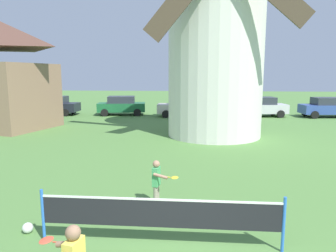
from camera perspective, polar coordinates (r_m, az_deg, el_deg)
name	(u,v)px	position (r m, az deg, el deg)	size (l,w,h in m)	color
windmill	(216,17)	(17.55, 8.81, 19.00)	(7.95, 5.79, 12.69)	silver
tennis_net	(159,214)	(6.31, -1.56, -15.66)	(4.77, 0.06, 1.10)	blue
player_far	(157,180)	(8.08, -1.98, -9.88)	(0.70, 0.60, 1.21)	#9E937F
stray_ball	(28,228)	(7.64, -24.18, -16.56)	(0.23, 0.23, 0.23)	silver
parked_car_black	(51,105)	(27.88, -20.47, 3.57)	(4.47, 1.93, 1.56)	#1E232D
parked_car_green	(122,105)	(26.36, -8.45, 3.75)	(4.08, 2.34, 1.56)	#1E6638
parked_car_cream	(185,107)	(25.08, 3.17, 3.56)	(4.46, 1.96, 1.56)	silver
parked_car_silver	(259,107)	(26.08, 16.22, 3.43)	(4.44, 2.27, 1.56)	silver
parked_car_blue	(328,107)	(27.68, 27.16, 3.09)	(4.30, 2.15, 1.56)	#334C99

